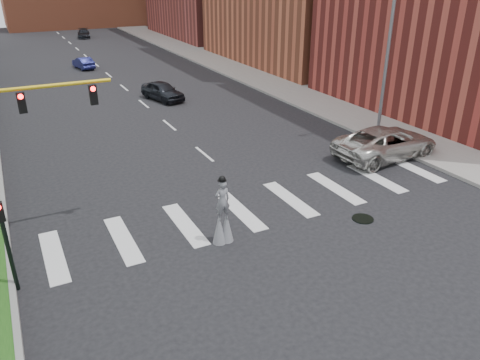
{
  "coord_description": "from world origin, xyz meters",
  "views": [
    {
      "loc": [
        -9.47,
        -15.01,
        9.7
      ],
      "look_at": [
        -1.5,
        0.59,
        1.7
      ],
      "focal_mm": 35.0,
      "sensor_mm": 36.0,
      "label": 1
    }
  ],
  "objects": [
    {
      "name": "secondary_signal",
      "position": [
        -10.3,
        -0.5,
        1.95
      ],
      "size": [
        0.25,
        0.21,
        3.23
      ],
      "color": "black",
      "rests_on": "ground"
    },
    {
      "name": "stilt_performer",
      "position": [
        -3.0,
        -0.91,
        1.06
      ],
      "size": [
        0.84,
        0.52,
        2.79
      ],
      "rotation": [
        0.0,
        0.0,
        3.15
      ],
      "color": "black",
      "rests_on": "ground"
    },
    {
      "name": "ground_plane",
      "position": [
        0.0,
        0.0,
        0.0
      ],
      "size": [
        160.0,
        160.0,
        0.0
      ],
      "primitive_type": "plane",
      "color": "black",
      "rests_on": "ground"
    },
    {
      "name": "manhole",
      "position": [
        3.0,
        -2.0,
        0.02
      ],
      "size": [
        0.9,
        0.9,
        0.04
      ],
      "primitive_type": "cylinder",
      "color": "black",
      "rests_on": "ground"
    },
    {
      "name": "streetlight",
      "position": [
        10.9,
        6.0,
        4.9
      ],
      "size": [
        2.05,
        0.2,
        9.0
      ],
      "color": "slate",
      "rests_on": "ground"
    },
    {
      "name": "traffic_signal",
      "position": [
        -9.78,
        3.0,
        4.15
      ],
      "size": [
        5.3,
        0.23,
        6.2
      ],
      "color": "black",
      "rests_on": "ground"
    },
    {
      "name": "car_far",
      "position": [
        2.75,
        60.34,
        0.61
      ],
      "size": [
        2.38,
        4.45,
        1.23
      ],
      "primitive_type": "imported",
      "rotation": [
        0.0,
        0.0,
        -0.16
      ],
      "color": "black",
      "rests_on": "ground"
    },
    {
      "name": "suv_crossing",
      "position": [
        8.79,
        3.0,
        0.86
      ],
      "size": [
        6.32,
        3.19,
        1.72
      ],
      "primitive_type": "imported",
      "rotation": [
        0.0,
        0.0,
        1.63
      ],
      "color": "beige",
      "rests_on": "ground"
    },
    {
      "name": "sidewalk_right",
      "position": [
        12.5,
        25.0,
        0.09
      ],
      "size": [
        5.0,
        90.0,
        0.18
      ],
      "primitive_type": "cube",
      "color": "gray",
      "rests_on": "ground"
    },
    {
      "name": "car_near",
      "position": [
        1.73,
        20.44,
        0.73
      ],
      "size": [
        2.82,
        4.59,
        1.46
      ],
      "primitive_type": "imported",
      "rotation": [
        0.0,
        0.0,
        0.27
      ],
      "color": "black",
      "rests_on": "ground"
    },
    {
      "name": "car_mid",
      "position": [
        -1.57,
        36.34,
        0.59
      ],
      "size": [
        1.84,
        3.76,
        1.19
      ],
      "primitive_type": "imported",
      "rotation": [
        0.0,
        0.0,
        3.31
      ],
      "color": "navy",
      "rests_on": "ground"
    }
  ]
}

